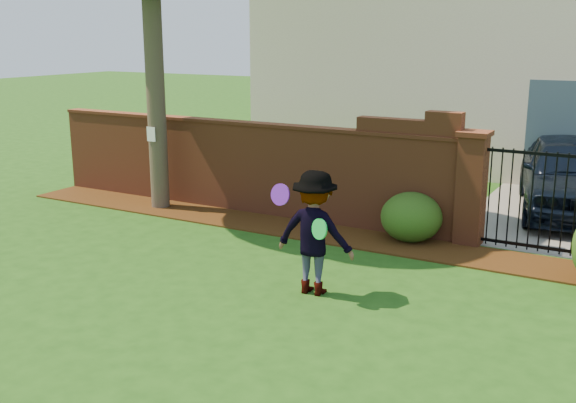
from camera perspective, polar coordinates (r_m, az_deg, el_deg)
The scene contains 13 objects.
ground at distance 9.13m, azimuth -6.79°, elevation -7.97°, with size 80.00×80.00×0.01m, color #1E4A12.
mulch_bed at distance 12.26m, azimuth -1.24°, elevation -2.01°, with size 11.10×1.08×0.03m, color #351D09.
brick_wall at distance 13.14m, azimuth -3.79°, elevation 3.14°, with size 8.70×0.31×2.16m.
pillar_left at distance 11.39m, azimuth 15.16°, elevation 1.13°, with size 0.50×0.50×1.88m.
iron_gate at distance 11.21m, azimuth 20.57°, elevation -0.02°, with size 1.78×0.03×1.60m.
driveway at distance 15.27m, azimuth 22.71°, elevation 0.06°, with size 3.20×8.00×0.01m, color gray.
house at distance 19.24m, azimuth 17.59°, elevation 12.67°, with size 12.40×6.40×6.30m.
car at distance 13.86m, azimuth 22.75°, elevation 1.90°, with size 1.78×4.42×1.51m, color black.
paper_notice at distance 13.37m, azimuth -11.44°, elevation 5.57°, with size 0.20×0.01×0.28m, color white.
shrub_left at distance 11.46m, azimuth 10.33°, elevation -1.29°, with size 1.02×1.02×0.84m, color #1D4916.
man at distance 8.93m, azimuth 2.14°, elevation -2.69°, with size 1.08×0.62×1.67m, color gray.
frisbee_purple at distance 8.96m, azimuth -0.65°, elevation 0.59°, with size 0.29×0.29×0.03m, color purple.
frisbee_green at distance 8.61m, azimuth 2.66°, elevation -2.33°, with size 0.27×0.27×0.03m, color green.
Camera 1 is at (5.05, -6.81, 3.40)m, focal length 42.29 mm.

